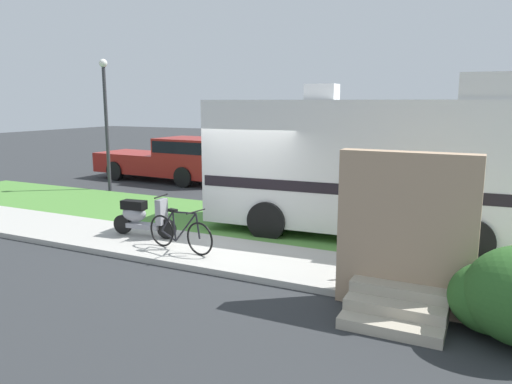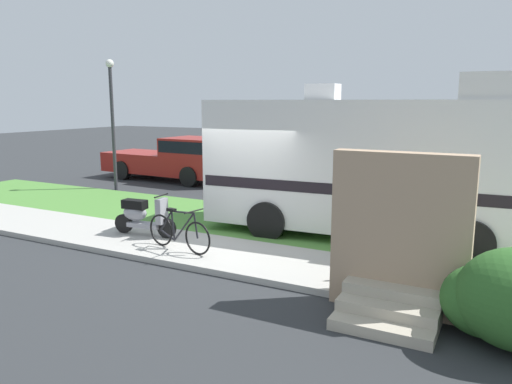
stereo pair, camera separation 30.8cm
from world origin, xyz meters
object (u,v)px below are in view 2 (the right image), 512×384
bottle_spare (337,273)px  pickup_truck_near (180,158)px  motorhome_rv (372,164)px  street_lamp_post (112,113)px  bicycle (179,232)px  scooter (142,215)px  bottle_green (373,268)px

bottle_spare → pickup_truck_near: bearing=138.8°
motorhome_rv → street_lamp_post: (-9.67, 2.02, 0.99)m
bicycle → bottle_spare: bearing=-2.7°
scooter → street_lamp_post: street_lamp_post is taller
motorhome_rv → bottle_spare: size_ratio=24.56×
bicycle → pickup_truck_near: bearing=126.2°
bottle_spare → street_lamp_post: street_lamp_post is taller
bottle_green → motorhome_rv: bearing=105.8°
motorhome_rv → scooter: bearing=-150.8°
motorhome_rv → bottle_green: size_ratio=24.57×
motorhome_rv → street_lamp_post: 9.93m
bottle_spare → street_lamp_post: (-9.98, 5.29, 2.48)m
scooter → pickup_truck_near: bearing=120.6°
pickup_truck_near → street_lamp_post: size_ratio=1.27×
bottle_green → street_lamp_post: (-10.44, 4.75, 2.48)m
bicycle → bottle_green: (3.88, 0.38, -0.25)m
motorhome_rv → street_lamp_post: bearing=168.2°
street_lamp_post → scooter: bearing=-41.7°
bicycle → bottle_spare: size_ratio=5.71×
scooter → street_lamp_post: (-5.13, 4.57, 2.15)m
bicycle → bottle_green: bicycle is taller
bottle_green → pickup_truck_near: bearing=142.2°
street_lamp_post → pickup_truck_near: bearing=73.0°
bicycle → bottle_spare: 3.43m
bottle_spare → bottle_green: bearing=49.1°
motorhome_rv → pickup_truck_near: motorhome_rv is taller
pickup_truck_near → bottle_green: pickup_truck_near is taller
scooter → bicycle: size_ratio=0.93×
street_lamp_post → bicycle: bearing=-38.0°
bicycle → street_lamp_post: street_lamp_post is taller
pickup_truck_near → bottle_green: (9.61, -7.47, -0.69)m
pickup_truck_near → street_lamp_post: 3.36m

